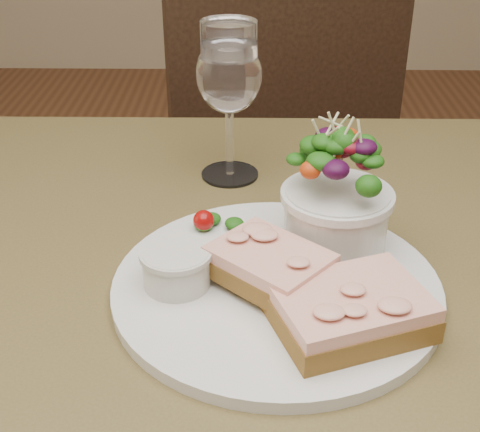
{
  "coord_description": "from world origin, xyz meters",
  "views": [
    {
      "loc": [
        0.0,
        -0.53,
        1.12
      ],
      "look_at": [
        -0.01,
        0.0,
        0.81
      ],
      "focal_mm": 50.0,
      "sensor_mm": 36.0,
      "label": 1
    }
  ],
  "objects_px": {
    "sandwich_front": "(350,310)",
    "salad_bowl": "(338,193)",
    "wine_glass": "(229,79)",
    "sandwich_back": "(270,265)",
    "dinner_plate": "(276,287)",
    "cafe_table": "(245,352)",
    "ramekin": "(176,266)",
    "chair_far": "(258,249)"
  },
  "relations": [
    {
      "from": "cafe_table",
      "to": "wine_glass",
      "type": "bearing_deg",
      "value": 95.66
    },
    {
      "from": "chair_far",
      "to": "cafe_table",
      "type": "bearing_deg",
      "value": 72.61
    },
    {
      "from": "salad_bowl",
      "to": "sandwich_back",
      "type": "bearing_deg",
      "value": -133.62
    },
    {
      "from": "salad_bowl",
      "to": "ramekin",
      "type": "bearing_deg",
      "value": -155.74
    },
    {
      "from": "cafe_table",
      "to": "ramekin",
      "type": "bearing_deg",
      "value": -149.19
    },
    {
      "from": "ramekin",
      "to": "dinner_plate",
      "type": "bearing_deg",
      "value": 3.2
    },
    {
      "from": "ramekin",
      "to": "wine_glass",
      "type": "distance_m",
      "value": 0.26
    },
    {
      "from": "sandwich_front",
      "to": "wine_glass",
      "type": "xyz_separation_m",
      "value": [
        -0.11,
        0.3,
        0.09
      ]
    },
    {
      "from": "sandwich_front",
      "to": "sandwich_back",
      "type": "relative_size",
      "value": 1.16
    },
    {
      "from": "chair_far",
      "to": "dinner_plate",
      "type": "distance_m",
      "value": 0.91
    },
    {
      "from": "cafe_table",
      "to": "salad_bowl",
      "type": "bearing_deg",
      "value": 19.19
    },
    {
      "from": "cafe_table",
      "to": "ramekin",
      "type": "distance_m",
      "value": 0.15
    },
    {
      "from": "dinner_plate",
      "to": "salad_bowl",
      "type": "bearing_deg",
      "value": 46.64
    },
    {
      "from": "wine_glass",
      "to": "sandwich_back",
      "type": "bearing_deg",
      "value": -80.22
    },
    {
      "from": "chair_far",
      "to": "dinner_plate",
      "type": "height_order",
      "value": "chair_far"
    },
    {
      "from": "cafe_table",
      "to": "salad_bowl",
      "type": "distance_m",
      "value": 0.2
    },
    {
      "from": "cafe_table",
      "to": "sandwich_back",
      "type": "distance_m",
      "value": 0.14
    },
    {
      "from": "sandwich_front",
      "to": "ramekin",
      "type": "bearing_deg",
      "value": 138.64
    },
    {
      "from": "ramekin",
      "to": "salad_bowl",
      "type": "distance_m",
      "value": 0.17
    },
    {
      "from": "wine_glass",
      "to": "cafe_table",
      "type": "bearing_deg",
      "value": -84.34
    },
    {
      "from": "sandwich_back",
      "to": "ramekin",
      "type": "relative_size",
      "value": 2.07
    },
    {
      "from": "dinner_plate",
      "to": "salad_bowl",
      "type": "height_order",
      "value": "salad_bowl"
    },
    {
      "from": "sandwich_front",
      "to": "salad_bowl",
      "type": "distance_m",
      "value": 0.13
    },
    {
      "from": "sandwich_back",
      "to": "cafe_table",
      "type": "bearing_deg",
      "value": 161.49
    },
    {
      "from": "cafe_table",
      "to": "chair_far",
      "type": "relative_size",
      "value": 0.89
    },
    {
      "from": "dinner_plate",
      "to": "ramekin",
      "type": "relative_size",
      "value": 4.97
    },
    {
      "from": "chair_far",
      "to": "ramekin",
      "type": "xyz_separation_m",
      "value": [
        -0.09,
        -0.79,
        0.49
      ]
    },
    {
      "from": "chair_far",
      "to": "ramekin",
      "type": "height_order",
      "value": "chair_far"
    },
    {
      "from": "chair_far",
      "to": "salad_bowl",
      "type": "distance_m",
      "value": 0.89
    },
    {
      "from": "ramekin",
      "to": "salad_bowl",
      "type": "xyz_separation_m",
      "value": [
        0.15,
        0.07,
        0.04
      ]
    },
    {
      "from": "dinner_plate",
      "to": "salad_bowl",
      "type": "relative_size",
      "value": 2.37
    },
    {
      "from": "cafe_table",
      "to": "chair_far",
      "type": "height_order",
      "value": "chair_far"
    },
    {
      "from": "chair_far",
      "to": "salad_bowl",
      "type": "bearing_deg",
      "value": 79.47
    },
    {
      "from": "cafe_table",
      "to": "sandwich_back",
      "type": "bearing_deg",
      "value": -60.34
    },
    {
      "from": "cafe_table",
      "to": "ramekin",
      "type": "height_order",
      "value": "ramekin"
    },
    {
      "from": "sandwich_back",
      "to": "wine_glass",
      "type": "height_order",
      "value": "wine_glass"
    },
    {
      "from": "cafe_table",
      "to": "sandwich_front",
      "type": "relative_size",
      "value": 5.49
    },
    {
      "from": "chair_far",
      "to": "wine_glass",
      "type": "relative_size",
      "value": 5.14
    },
    {
      "from": "cafe_table",
      "to": "sandwich_front",
      "type": "height_order",
      "value": "sandwich_front"
    },
    {
      "from": "salad_bowl",
      "to": "wine_glass",
      "type": "distance_m",
      "value": 0.21
    },
    {
      "from": "wine_glass",
      "to": "ramekin",
      "type": "bearing_deg",
      "value": -99.5
    },
    {
      "from": "salad_bowl",
      "to": "dinner_plate",
      "type": "bearing_deg",
      "value": -133.36
    }
  ]
}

